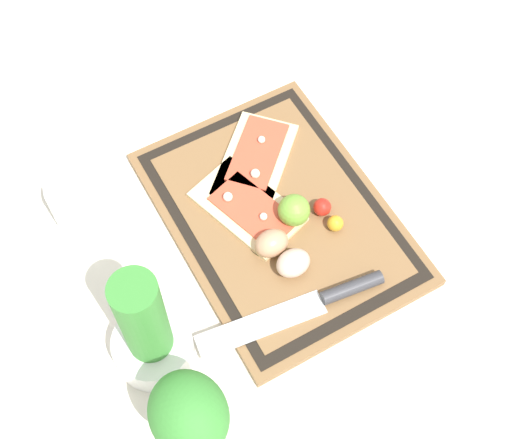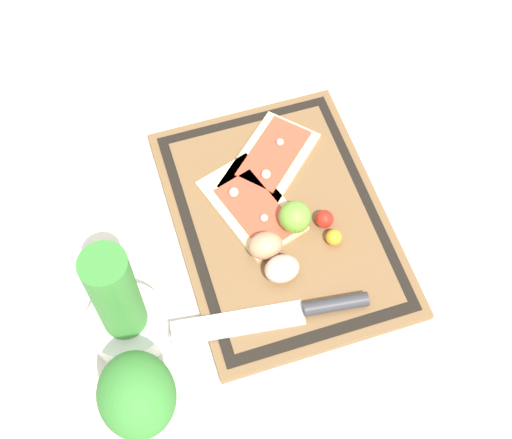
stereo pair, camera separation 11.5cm
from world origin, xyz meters
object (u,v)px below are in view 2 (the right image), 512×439
Objects in this scene: cherry_tomato_red at (324,219)px; herb_pot at (123,311)px; lime at (295,217)px; sauce_jar at (87,175)px; herb_glass at (140,401)px; egg_pink at (282,269)px; knife at (303,310)px; cherry_tomato_yellow at (334,237)px; pizza_slice_far at (252,206)px; egg_brown at (265,245)px; pizza_slice_near at (271,159)px.

herb_pot is at bearing 103.36° from cherry_tomato_red.
lime is at bearing -72.48° from herb_pot.
sauce_jar is 0.58× the size of herb_glass.
lime is at bearing -31.43° from egg_pink.
knife is 0.13m from cherry_tomato_yellow.
pizza_slice_far is 0.08m from lime.
egg_brown is at bearing -49.49° from herb_glass.
herb_pot is at bearing -1.30° from herb_glass.
egg_brown is 0.07m from lime.
lime is at bearing -132.78° from pizza_slice_far.
cherry_tomato_red reaches higher than pizza_slice_near.
sauce_jar is (0.23, 0.35, 0.02)m from cherry_tomato_yellow.
cherry_tomato_yellow is 0.35m from herb_pot.
knife is 0.27m from herb_pot.
pizza_slice_near is at bearing -13.67° from egg_pink.
cherry_tomato_yellow is 0.14× the size of herb_glass.
pizza_slice_far is 0.20m from knife.
cherry_tomato_yellow is at bearing -40.87° from knife.
cherry_tomato_yellow is (-0.18, -0.05, 0.01)m from pizza_slice_near.
cherry_tomato_yellow is (-0.02, -0.11, -0.01)m from egg_brown.
knife is 5.49× the size of egg_pink.
pizza_slice_near is 0.38m from herb_pot.
herb_glass is (-0.16, 0.25, 0.07)m from egg_pink.
herb_pot reaches higher than sauce_jar.
egg_brown reaches higher than pizza_slice_far.
herb_glass reaches higher than cherry_tomato_red.
herb_pot is 0.15m from herb_glass.
cherry_tomato_yellow reaches higher than pizza_slice_far.
cherry_tomato_red is (-0.01, -0.05, -0.01)m from lime.
egg_pink is 0.09m from lime.
herb_pot is (-0.06, 0.24, 0.04)m from egg_brown.
pizza_slice_far is at bearing 5.27° from knife.
pizza_slice_near is 0.67× the size of knife.
cherry_tomato_red is at bearing -31.72° from knife.
cherry_tomato_red is (0.14, -0.08, 0.01)m from knife.
cherry_tomato_red is at bearing -121.68° from pizza_slice_far.
pizza_slice_near is 0.15m from cherry_tomato_red.
sauce_jar reaches higher than pizza_slice_near.
herb_glass reaches higher than lime.
pizza_slice_near is 0.10m from pizza_slice_far.
knife is 10.23× the size of cherry_tomato_red.
pizza_slice_near is at bearing -98.85° from sauce_jar.
cherry_tomato_red is 0.12× the size of herb_pot.
sauce_jar is (0.33, 0.27, 0.02)m from knife.
pizza_slice_near and pizza_slice_far have the same top height.
herb_pot is at bearing -178.50° from sauce_jar.
pizza_slice_far is 0.39m from herb_glass.
egg_pink is 0.30m from herb_glass.
knife is at bearing -141.01° from sauce_jar.
herb_pot is (-0.05, 0.35, 0.05)m from cherry_tomato_yellow.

